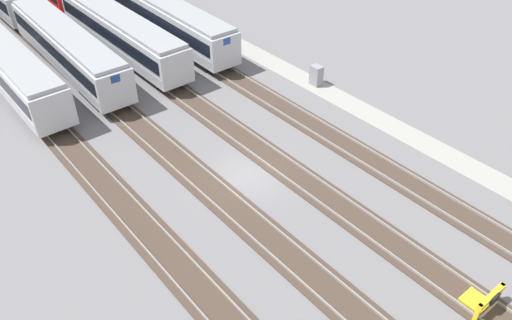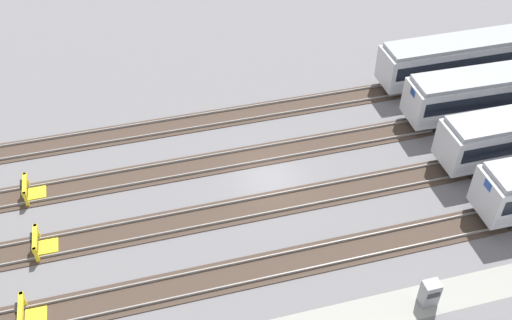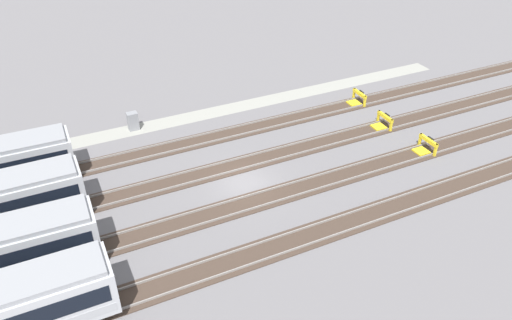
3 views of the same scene
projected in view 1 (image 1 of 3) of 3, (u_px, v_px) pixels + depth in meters
ground_plane at (246, 176)px, 30.60m from camera, size 400.00×400.00×0.00m
service_walkway at (367, 113)px, 36.35m from camera, size 54.00×2.00×0.01m
rail_track_nearest at (327, 133)px, 34.17m from camera, size 90.00×2.23×0.21m
rail_track_near_inner at (275, 160)px, 31.77m from camera, size 90.00×2.24×0.21m
rail_track_middle at (215, 192)px, 29.38m from camera, size 90.00×2.24×0.21m
rail_track_far_inner at (144, 228)px, 26.98m from camera, size 90.00×2.23×0.21m
subway_car_front_row_leftmost at (9, 65)px, 37.90m from camera, size 18.01×2.89×3.70m
subway_car_front_row_right_inner at (121, 33)px, 42.70m from camera, size 18.01×2.92×3.70m
subway_car_back_row_centre at (68, 48)px, 40.29m from camera, size 18.07×3.28×3.70m
subway_car_back_row_rightmost at (169, 19)px, 45.09m from camera, size 18.04×3.11×3.70m
bumper_stop_near_inner_track at (483, 300)px, 22.74m from camera, size 1.36×2.00×1.22m
electrical_cabinet at (316, 75)px, 39.22m from camera, size 0.90×0.73×1.60m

